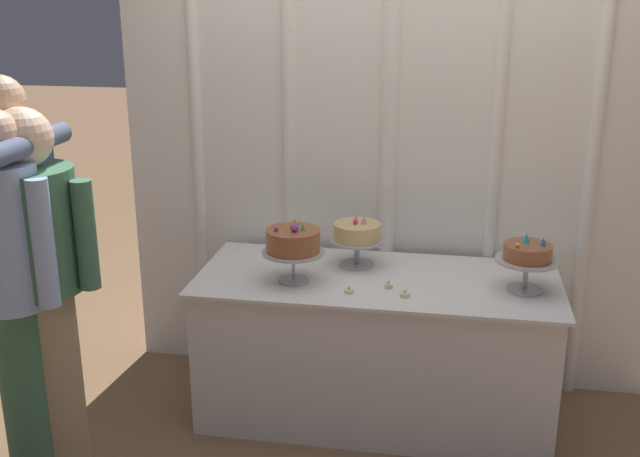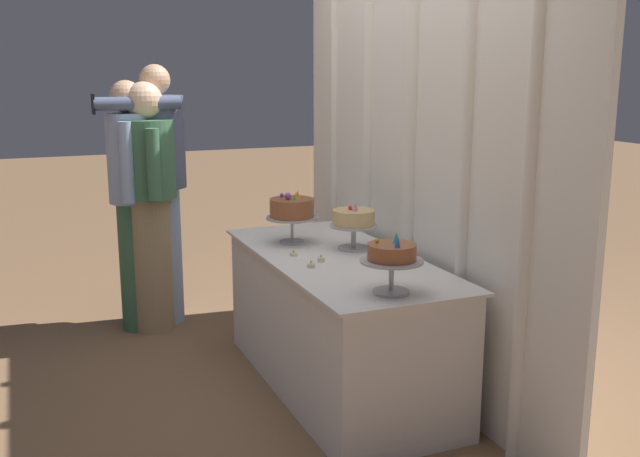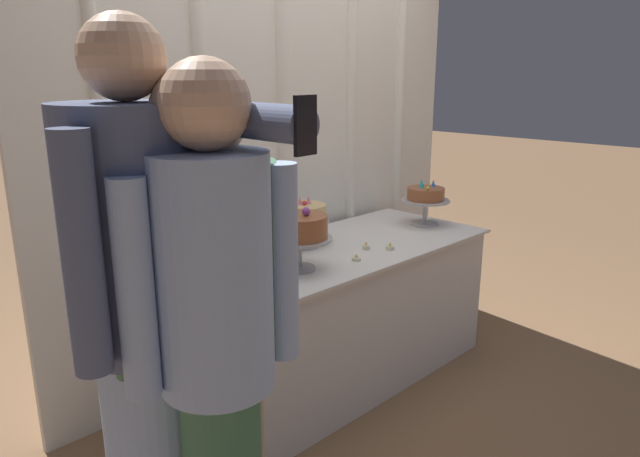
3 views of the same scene
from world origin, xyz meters
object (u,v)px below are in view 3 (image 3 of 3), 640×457
object	(u,v)px
tealight_far_left	(356,259)
guest_man_dark_suit	(213,352)
cake_display_rightmost	(426,197)
tealight_near_left	(366,247)
cake_table	(339,312)
tealight_near_right	(390,248)
guest_girl_blue_dress	(147,334)
cake_display_center	(303,216)
guest_man_pink_jacket	(218,361)
cake_display_leftmost	(300,229)

from	to	relation	value
tealight_far_left	guest_man_dark_suit	distance (m)	1.33
cake_display_rightmost	tealight_near_left	size ratio (longest dim) A/B	7.48
guest_man_dark_suit	cake_table	bearing A→B (deg)	30.69
tealight_near_right	guest_girl_blue_dress	xyz separation A→B (m)	(-1.59, -0.47, 0.21)
cake_display_rightmost	tealight_near_left	bearing A→B (deg)	-172.53
cake_display_center	tealight_near_left	distance (m)	0.36
cake_display_center	tealight_near_left	bearing A→B (deg)	-55.77
guest_man_dark_suit	cake_display_rightmost	bearing A→B (deg)	20.11
cake_display_center	tealight_near_right	xyz separation A→B (m)	(0.27, -0.36, -0.15)
guest_man_pink_jacket	cake_display_rightmost	bearing A→B (deg)	22.15
tealight_near_left	guest_girl_blue_dress	bearing A→B (deg)	-159.75
cake_table	cake_display_leftmost	world-z (taller)	cake_display_leftmost
cake_display_rightmost	guest_man_dark_suit	bearing A→B (deg)	-159.89
cake_display_leftmost	cake_display_rightmost	world-z (taller)	cake_display_leftmost
cake_table	tealight_far_left	size ratio (longest dim) A/B	39.65
guest_man_pink_jacket	tealight_near_left	bearing A→B (deg)	27.81
cake_display_center	guest_girl_blue_dress	world-z (taller)	guest_girl_blue_dress
cake_table	tealight_near_left	xyz separation A→B (m)	(0.06, -0.13, 0.38)
tealight_far_left	guest_man_dark_suit	size ratio (longest dim) A/B	0.03
cake_display_center	guest_man_dark_suit	bearing A→B (deg)	-142.22
cake_display_rightmost	tealight_far_left	size ratio (longest dim) A/B	6.52
guest_girl_blue_dress	cake_display_leftmost	bearing A→B (deg)	28.11
tealight_far_left	guest_man_pink_jacket	world-z (taller)	guest_man_pink_jacket
cake_display_leftmost	guest_man_dark_suit	xyz separation A→B (m)	(-0.92, -0.65, -0.04)
cake_display_rightmost	guest_man_dark_suit	world-z (taller)	guest_man_dark_suit
tealight_near_left	guest_man_dark_suit	xyz separation A→B (m)	(-1.37, -0.65, 0.14)
cake_display_leftmost	guest_girl_blue_dress	xyz separation A→B (m)	(-1.05, -0.56, 0.03)
cake_display_rightmost	guest_man_dark_suit	size ratio (longest dim) A/B	0.17
tealight_near_right	guest_man_dark_suit	xyz separation A→B (m)	(-1.45, -0.56, 0.14)
tealight_near_right	guest_girl_blue_dress	size ratio (longest dim) A/B	0.03
cake_table	guest_girl_blue_dress	size ratio (longest dim) A/B	0.99
tealight_far_left	cake_display_leftmost	bearing A→B (deg)	161.21
cake_display_center	tealight_far_left	bearing A→B (deg)	-88.09
cake_display_center	tealight_near_left	size ratio (longest dim) A/B	6.95
tealight_far_left	guest_man_pink_jacket	distance (m)	1.42
cake_display_leftmost	tealight_near_left	size ratio (longest dim) A/B	7.97
cake_display_center	tealight_near_right	size ratio (longest dim) A/B	5.94
cake_table	tealight_far_left	xyz separation A→B (m)	(-0.11, -0.22, 0.38)
cake_table	cake_display_rightmost	bearing A→B (deg)	-3.85
cake_table	guest_man_pink_jacket	distance (m)	1.71
cake_table	tealight_far_left	world-z (taller)	tealight_far_left
cake_display_center	guest_man_pink_jacket	world-z (taller)	guest_man_pink_jacket
cake_display_center	tealight_near_left	world-z (taller)	cake_display_center
tealight_near_left	tealight_far_left	bearing A→B (deg)	-153.01
cake_table	cake_display_center	world-z (taller)	cake_display_center
cake_display_rightmost	guest_man_dark_suit	distance (m)	2.12
tealight_near_left	guest_girl_blue_dress	size ratio (longest dim) A/B	0.02
tealight_near_right	guest_man_dark_suit	size ratio (longest dim) A/B	0.03
tealight_near_left	tealight_near_right	xyz separation A→B (m)	(0.08, -0.09, -0.00)
cake_display_leftmost	tealight_near_right	distance (m)	0.57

